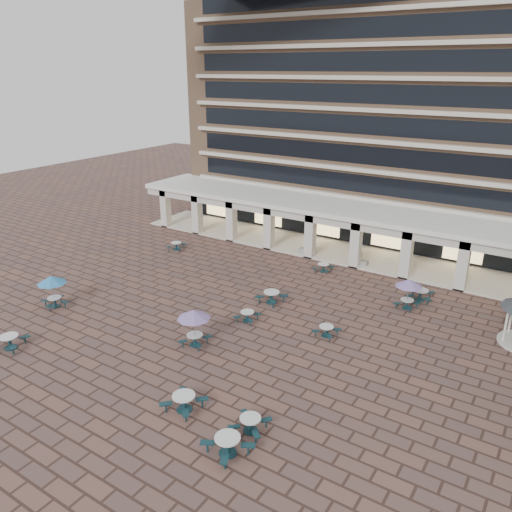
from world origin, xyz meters
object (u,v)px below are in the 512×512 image
object	(u,v)px
planter_left	(307,249)
picnic_table_2	(250,423)
picnic_table_0	(9,341)
planter_right	(359,259)
picnic_table_1	(184,401)

from	to	relation	value
planter_left	picnic_table_2	bearing A→B (deg)	-68.91
picnic_table_0	picnic_table_2	bearing A→B (deg)	-16.77
picnic_table_0	picnic_table_2	distance (m)	16.16
picnic_table_2	picnic_table_0	bearing A→B (deg)	178.85
picnic_table_0	planter_left	size ratio (longest dim) A/B	1.49
planter_left	planter_right	size ratio (longest dim) A/B	1.00
picnic_table_2	planter_left	bearing A→B (deg)	103.83
picnic_table_2	planter_right	world-z (taller)	planter_right
picnic_table_1	planter_right	xyz separation A→B (m)	(-0.08, 22.67, 0.05)
picnic_table_0	planter_left	world-z (taller)	planter_left
picnic_table_2	planter_left	distance (m)	23.77
planter_right	picnic_table_2	bearing A→B (deg)	-80.68
picnic_table_0	picnic_table_1	distance (m)	12.57
picnic_table_0	picnic_table_1	bearing A→B (deg)	-17.25
picnic_table_1	planter_left	xyz separation A→B (m)	(-5.00, 22.67, -0.02)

